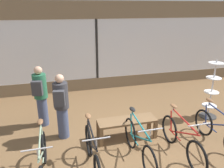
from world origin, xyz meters
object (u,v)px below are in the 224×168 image
display_bench (127,123)px  customer_near_rack (61,105)px  bicycle_far_right (218,131)px  customer_by_window (41,95)px  bicycle_far_left (43,163)px  accessory_rack (211,94)px  bicycle_center (139,144)px  bicycle_right (181,140)px  bicycle_left (92,154)px

display_bench → customer_near_rack: bearing=164.1°
bicycle_far_right → customer_by_window: bearing=152.8°
display_bench → customer_near_rack: 1.59m
bicycle_far_left → display_bench: (1.89, 0.90, 0.03)m
accessory_rack → bicycle_center: bearing=-154.2°
bicycle_right → customer_by_window: customer_by_window is taller
bicycle_far_left → bicycle_right: 2.80m
bicycle_center → bicycle_right: (0.93, -0.05, -0.02)m
customer_by_window → display_bench: bearing=-30.4°
accessory_rack → customer_by_window: size_ratio=1.04×
bicycle_far_left → customer_by_window: bearing=91.9°
bicycle_far_right → display_bench: size_ratio=1.19×
bicycle_far_right → customer_near_rack: (-3.34, 1.24, 0.49)m
bicycle_center → display_bench: bearing=87.9°
customer_near_rack → customer_by_window: size_ratio=0.99×
bicycle_far_right → bicycle_center: bearing=-179.0°
bicycle_right → customer_near_rack: (-2.37, 1.32, 0.49)m
bicycle_far_right → customer_by_window: size_ratio=1.03×
bicycle_far_left → bicycle_center: 1.86m
bicycle_left → bicycle_right: 1.89m
bicycle_left → bicycle_center: size_ratio=0.98×
customer_near_rack → accessory_rack: bearing=0.1°
bicycle_far_right → accessory_rack: bearing=59.3°
bicycle_center → customer_by_window: bearing=133.9°
bicycle_far_left → display_bench: size_ratio=1.23×
customer_by_window → bicycle_left: bearing=-64.5°
bicycle_far_left → accessory_rack: 4.71m
accessory_rack → bicycle_left: bearing=-159.9°
bicycle_center → display_bench: 0.85m
bicycle_center → customer_by_window: customer_by_window is taller
bicycle_center → customer_near_rack: (-1.44, 1.27, 0.47)m
bicycle_far_left → bicycle_center: bicycle_center is taller
bicycle_center → bicycle_far_right: size_ratio=1.04×
bicycle_center → customer_by_window: 2.82m
bicycle_far_right → accessory_rack: size_ratio=0.99×
bicycle_far_left → display_bench: bicycle_far_left is taller
display_bench → bicycle_center: bearing=-92.1°
bicycle_right → display_bench: bearing=135.1°
bicycle_center → accessory_rack: accessory_rack is taller
bicycle_far_right → customer_near_rack: customer_near_rack is taller
bicycle_right → display_bench: (-0.90, 0.90, 0.03)m
bicycle_far_left → customer_by_window: size_ratio=1.06×
bicycle_left → bicycle_far_right: 2.86m
customer_by_window → accessory_rack: bearing=-9.0°
bicycle_far_right → bicycle_far_left: bearing=-178.8°
bicycle_center → accessory_rack: 2.95m
bicycle_far_right → customer_near_rack: 3.60m
display_bench → customer_by_window: size_ratio=0.86×
bicycle_right → bicycle_far_right: 0.97m
bicycle_center → bicycle_left: bearing=-177.6°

